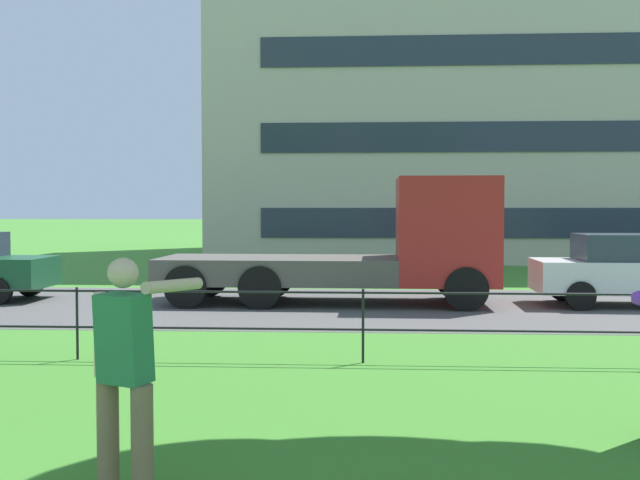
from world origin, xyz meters
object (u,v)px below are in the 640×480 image
(person_thrower, at_px, (125,367))
(apartment_building_background, at_px, (536,43))
(car_white_right, at_px, (629,270))
(flatbed_truck_center, at_px, (378,248))

(person_thrower, xyz_separation_m, apartment_building_background, (9.54, 29.54, 8.66))
(person_thrower, relative_size, car_white_right, 0.43)
(flatbed_truck_center, height_order, apartment_building_background, apartment_building_background)
(person_thrower, distance_m, car_white_right, 13.25)
(car_white_right, bearing_deg, flatbed_truck_center, 178.73)
(flatbed_truck_center, bearing_deg, apartment_building_background, 67.79)
(apartment_building_background, bearing_deg, car_white_right, -96.67)
(person_thrower, bearing_deg, apartment_building_background, 72.10)
(person_thrower, distance_m, flatbed_truck_center, 11.32)
(flatbed_truck_center, distance_m, apartment_building_background, 21.58)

